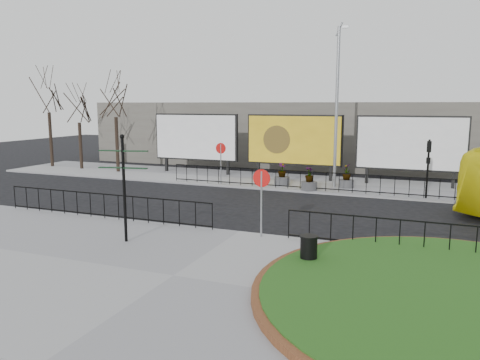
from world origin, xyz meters
The scene contains 24 objects.
ground centered at (0.00, 0.00, 0.00)m, with size 90.00×90.00×0.00m, color black.
pavement_near centered at (0.00, -5.00, 0.06)m, with size 30.00×10.00×0.12m, color gray.
pavement_far centered at (0.00, 12.00, 0.06)m, with size 44.00×6.00×0.12m, color gray.
brick_edge centered at (7.50, -4.00, 0.21)m, with size 10.40×10.40×0.18m, color brown.
grass_lawn centered at (7.50, -4.00, 0.23)m, with size 10.00×10.00×0.22m, color #1B4612.
railing_near_left centered at (-6.00, -0.30, 0.67)m, with size 10.00×0.10×1.10m, color black, non-canonical shape.
railing_near_right centered at (6.50, -0.30, 0.67)m, with size 9.00×0.10×1.10m, color black, non-canonical shape.
railing_far centered at (1.00, 9.30, 0.67)m, with size 18.00×0.10×1.10m, color black, non-canonical shape.
speed_sign_far centered at (-5.00, 9.40, 1.92)m, with size 0.64×0.07×2.47m.
speed_sign_near centered at (1.00, -0.40, 1.92)m, with size 0.64×0.07×2.47m.
billboard_left centered at (-8.50, 12.97, 2.60)m, with size 6.20×0.31×4.10m.
billboard_mid centered at (-1.50, 12.97, 2.60)m, with size 6.20×0.31×4.10m.
billboard_right centered at (5.50, 12.97, 2.60)m, with size 6.20×0.31×4.10m.
lamp_post centered at (1.51, 11.00, 4.83)m, with size 0.74×0.18×9.23m.
signal_pole_a centered at (6.50, 9.34, 2.10)m, with size 0.22×0.26×3.00m.
tree_left centered at (-14.00, 11.50, 3.62)m, with size 2.00×2.00×7.00m, color #2D2119, non-canonical shape.
tree_mid centered at (-17.50, 11.80, 3.22)m, with size 2.00×2.00×6.20m, color #2D2119, non-canonical shape.
tree_far centered at (-20.50, 12.00, 3.87)m, with size 2.00×2.00×7.50m, color #2D2119, non-canonical shape.
building_backdrop centered at (0.00, 22.00, 2.50)m, with size 40.00×10.00×5.00m, color #625E56.
fingerpost_sign centered at (-3.20, -2.72, 2.38)m, with size 1.76×0.62×3.75m.
litter_bin centered at (3.31, -2.72, 0.58)m, with size 0.55×0.55×0.90m.
planter_a centered at (-1.50, 10.45, 0.57)m, with size 0.91×0.91×1.32m.
planter_b centered at (0.41, 9.40, 0.58)m, with size 0.89×0.89×1.32m.
planter_c centered at (2.20, 11.00, 0.63)m, with size 0.86×0.86×1.36m.
Camera 1 is at (6.41, -15.93, 4.88)m, focal length 35.00 mm.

